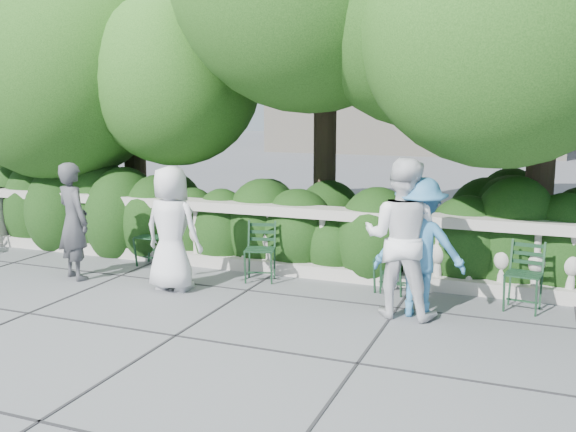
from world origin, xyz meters
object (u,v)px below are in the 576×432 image
at_px(person_woman_grey, 73,221).
at_px(person_businessman, 172,229).
at_px(chair_a, 147,268).
at_px(chair_c, 388,295).
at_px(person_older_blue, 420,247).
at_px(chair_e, 519,314).
at_px(person_casual_man, 401,238).
at_px(chair_d, 394,294).
at_px(chair_b, 259,284).

bearing_deg(person_woman_grey, person_businessman, -155.04).
relative_size(chair_a, chair_c, 1.00).
bearing_deg(person_businessman, person_older_blue, -173.93).
bearing_deg(person_older_blue, chair_e, -165.74).
xyz_separation_m(chair_a, person_older_blue, (4.18, -0.66, 0.81)).
bearing_deg(person_casual_man, person_businessman, 3.85).
relative_size(chair_d, person_woman_grey, 0.51).
relative_size(chair_a, person_woman_grey, 0.51).
bearing_deg(person_older_blue, chair_c, -59.88).
distance_m(chair_a, person_woman_grey, 1.33).
bearing_deg(chair_c, chair_b, -165.66).
xyz_separation_m(chair_e, person_woman_grey, (-5.87, -0.65, 0.82)).
xyz_separation_m(chair_a, person_woman_grey, (-0.59, -0.86, 0.82)).
height_order(chair_b, chair_e, same).
relative_size(chair_b, person_older_blue, 0.52).
height_order(chair_d, chair_e, same).
relative_size(chair_c, chair_d, 1.00).
relative_size(chair_d, chair_e, 1.00).
height_order(chair_c, person_casual_man, person_casual_man).
xyz_separation_m(chair_c, person_casual_man, (0.30, -0.72, 0.92)).
bearing_deg(chair_d, chair_b, 175.40).
relative_size(chair_b, chair_e, 1.00).
bearing_deg(chair_d, person_woman_grey, -179.19).
distance_m(chair_a, chair_e, 5.29).
height_order(person_woman_grey, person_casual_man, person_casual_man).
bearing_deg(person_woman_grey, chair_b, -140.83).
relative_size(chair_c, person_businessman, 0.51).
relative_size(chair_a, chair_e, 1.00).
distance_m(chair_a, person_casual_man, 4.16).
height_order(chair_b, person_woman_grey, person_woman_grey).
bearing_deg(chair_b, person_older_blue, -27.48).
distance_m(chair_e, person_casual_man, 1.69).
height_order(chair_a, person_woman_grey, person_woman_grey).
xyz_separation_m(chair_d, person_older_blue, (0.42, -0.69, 0.81)).
bearing_deg(person_businessman, chair_c, -160.53).
bearing_deg(chair_b, chair_a, 159.59).
bearing_deg(chair_b, person_businessman, -160.43).
relative_size(chair_b, person_woman_grey, 0.51).
relative_size(person_businessman, person_older_blue, 1.02).
bearing_deg(chair_c, person_casual_man, -57.50).
height_order(chair_b, person_casual_man, person_casual_man).
distance_m(chair_a, chair_b, 1.93).
relative_size(person_businessman, person_woman_grey, 1.00).
distance_m(chair_e, person_woman_grey, 5.97).
relative_size(person_casual_man, person_older_blue, 1.14).
distance_m(chair_e, person_older_blue, 1.45).
xyz_separation_m(chair_d, person_businessman, (-2.78, -0.85, 0.82)).
xyz_separation_m(chair_a, person_businessman, (0.98, -0.83, 0.82)).
xyz_separation_m(chair_b, person_casual_man, (2.06, -0.58, 0.92)).
height_order(person_casual_man, person_older_blue, person_casual_man).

